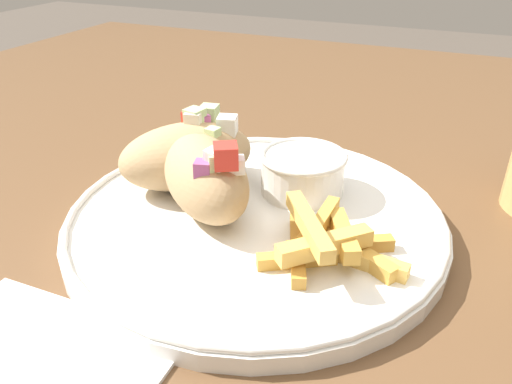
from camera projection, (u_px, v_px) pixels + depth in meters
name	position (u px, v px, depth m)	size (l,w,h in m)	color
table	(268.00, 288.00, 0.45)	(1.45, 1.45, 0.75)	brown
napkin	(45.00, 352.00, 0.30)	(0.16, 0.09, 0.00)	white
plate	(256.00, 217.00, 0.43)	(0.32, 0.32, 0.02)	white
pita_sandwich_near	(206.00, 177.00, 0.41)	(0.13, 0.13, 0.07)	tan
pita_sandwich_far	(188.00, 154.00, 0.45)	(0.14, 0.14, 0.07)	tan
fries_pile	(328.00, 243.00, 0.36)	(0.10, 0.09, 0.04)	gold
sauce_ramekin	(303.00, 170.00, 0.45)	(0.08, 0.08, 0.04)	white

